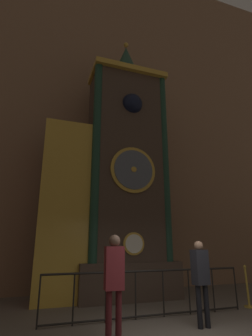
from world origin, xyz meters
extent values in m
cube|color=#846047|center=(0.00, 6.28, 7.94)|extent=(24.00, 0.30, 15.87)
cube|color=#423328|center=(0.25, 4.77, 0.55)|extent=(3.27, 1.61, 1.11)
cube|color=#423328|center=(0.25, 4.77, 4.58)|extent=(2.62, 1.40, 6.94)
cube|color=gold|center=(0.25, 4.66, 7.95)|extent=(2.83, 1.54, 0.20)
cylinder|color=gold|center=(0.25, 4.04, 1.66)|extent=(0.68, 0.05, 0.68)
cylinder|color=silver|center=(0.25, 4.01, 1.66)|extent=(0.56, 0.03, 0.56)
cylinder|color=gold|center=(0.25, 4.04, 4.02)|extent=(1.57, 0.07, 1.57)
cylinder|color=#4C515B|center=(0.25, 3.99, 4.02)|extent=(1.35, 0.04, 1.35)
cylinder|color=gold|center=(0.25, 3.97, 4.02)|extent=(0.19, 0.03, 0.19)
cube|color=black|center=(0.25, 4.56, 6.52)|extent=(0.95, 0.42, 0.95)
sphere|color=black|center=(0.25, 4.13, 6.52)|extent=(0.76, 0.76, 0.76)
cylinder|color=#193828|center=(-1.00, 4.15, 4.58)|extent=(0.28, 0.28, 6.94)
cylinder|color=#193828|center=(1.51, 4.15, 4.58)|extent=(0.28, 0.28, 6.94)
cylinder|color=gold|center=(0.25, 4.77, 8.20)|extent=(0.93, 0.93, 0.30)
cone|color=#1C3D2C|center=(0.25, 4.77, 8.94)|extent=(0.88, 0.88, 1.18)
sphere|color=gold|center=(0.25, 4.77, 9.65)|extent=(0.20, 0.20, 0.20)
cube|color=maroon|center=(-1.85, 4.82, 2.76)|extent=(1.50, 1.19, 5.52)
cube|color=gold|center=(-1.85, 4.21, 2.76)|extent=(1.57, 0.06, 5.52)
cylinder|color=black|center=(-2.48, 2.40, 0.52)|extent=(0.04, 0.04, 1.05)
cylinder|color=black|center=(-1.76, 2.40, 0.52)|extent=(0.04, 0.04, 1.05)
cylinder|color=black|center=(-1.05, 2.40, 0.52)|extent=(0.04, 0.04, 1.05)
cylinder|color=black|center=(-0.33, 2.40, 0.52)|extent=(0.04, 0.04, 1.05)
cylinder|color=black|center=(0.39, 2.40, 0.52)|extent=(0.04, 0.04, 1.05)
cylinder|color=black|center=(1.10, 2.40, 0.52)|extent=(0.04, 0.04, 1.05)
cylinder|color=black|center=(1.82, 2.40, 0.52)|extent=(0.04, 0.04, 1.05)
cylinder|color=black|center=(2.54, 2.40, 0.52)|extent=(0.04, 0.04, 1.05)
cylinder|color=black|center=(0.03, 2.40, 1.03)|extent=(5.02, 0.05, 0.05)
cylinder|color=black|center=(0.03, 2.40, 0.06)|extent=(5.02, 0.04, 0.04)
cylinder|color=#461518|center=(-1.36, 1.05, 0.43)|extent=(0.11, 0.11, 0.87)
cylinder|color=#461518|center=(-1.18, 1.05, 0.43)|extent=(0.11, 0.11, 0.87)
cube|color=maroon|center=(-1.27, 1.05, 1.24)|extent=(0.35, 0.24, 0.75)
sphere|color=brown|center=(-1.27, 1.05, 1.71)|extent=(0.22, 0.22, 0.22)
cylinder|color=black|center=(0.68, 1.36, 0.41)|extent=(0.11, 0.11, 0.82)
cylinder|color=black|center=(0.86, 1.36, 0.41)|extent=(0.11, 0.11, 0.82)
cube|color=black|center=(0.77, 1.36, 1.18)|extent=(0.37, 0.26, 0.71)
sphere|color=#8C664C|center=(0.77, 1.36, 1.62)|extent=(0.20, 0.20, 0.20)
cylinder|color=#B28E33|center=(3.01, 2.50, 0.02)|extent=(0.28, 0.28, 0.04)
cylinder|color=#B28E33|center=(3.01, 2.50, 0.50)|extent=(0.06, 0.06, 1.00)
sphere|color=#B28E33|center=(3.01, 2.50, 1.04)|extent=(0.09, 0.09, 0.09)
camera|label=1|loc=(-2.73, -3.82, 1.67)|focal=28.00mm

